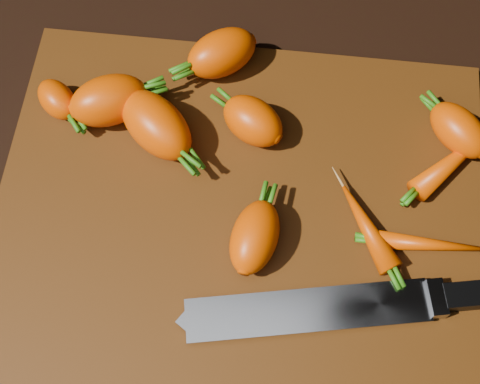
# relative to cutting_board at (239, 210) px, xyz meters

# --- Properties ---
(ground) EXTENTS (2.00, 2.00, 0.01)m
(ground) POSITION_rel_cutting_board_xyz_m (0.00, 0.00, -0.01)
(ground) COLOR black
(cutting_board) EXTENTS (0.50, 0.40, 0.01)m
(cutting_board) POSITION_rel_cutting_board_xyz_m (0.00, 0.00, 0.00)
(cutting_board) COLOR #4C290D
(cutting_board) RESTS_ON ground
(carrot_0) EXTENTS (0.10, 0.08, 0.05)m
(carrot_0) POSITION_rel_cutting_board_xyz_m (-0.15, 0.10, 0.03)
(carrot_0) COLOR #E44700
(carrot_0) RESTS_ON cutting_board
(carrot_1) EXTENTS (0.08, 0.08, 0.05)m
(carrot_1) POSITION_rel_cutting_board_xyz_m (0.00, 0.09, 0.03)
(carrot_1) COLOR #E44700
(carrot_1) RESTS_ON cutting_board
(carrot_2) EXTENTS (0.11, 0.10, 0.05)m
(carrot_2) POSITION_rel_cutting_board_xyz_m (-0.09, 0.07, 0.03)
(carrot_2) COLOR #E44700
(carrot_2) RESTS_ON cutting_board
(carrot_3) EXTENTS (0.06, 0.08, 0.05)m
(carrot_3) POSITION_rel_cutting_board_xyz_m (0.02, -0.04, 0.03)
(carrot_3) COLOR #E44700
(carrot_3) RESTS_ON cutting_board
(carrot_4) EXTENTS (0.09, 0.09, 0.05)m
(carrot_4) POSITION_rel_cutting_board_xyz_m (-0.04, 0.17, 0.03)
(carrot_4) COLOR #E44700
(carrot_4) RESTS_ON cutting_board
(carrot_5) EXTENTS (0.05, 0.04, 0.03)m
(carrot_5) POSITION_rel_cutting_board_xyz_m (-0.14, 0.10, 0.02)
(carrot_5) COLOR #E44700
(carrot_5) RESTS_ON cutting_board
(carrot_6) EXTENTS (0.08, 0.08, 0.04)m
(carrot_6) POSITION_rel_cutting_board_xyz_m (0.22, 0.10, 0.03)
(carrot_6) COLOR #E44700
(carrot_6) RESTS_ON cutting_board
(carrot_7) EXTENTS (0.10, 0.10, 0.03)m
(carrot_7) POSITION_rel_cutting_board_xyz_m (0.22, 0.08, 0.02)
(carrot_7) COLOR #E44700
(carrot_7) RESTS_ON cutting_board
(carrot_8) EXTENTS (0.11, 0.02, 0.02)m
(carrot_8) POSITION_rel_cutting_board_xyz_m (0.20, -0.02, 0.02)
(carrot_8) COLOR #E44700
(carrot_8) RESTS_ON cutting_board
(carrot_9) EXTENTS (0.07, 0.10, 0.03)m
(carrot_9) POSITION_rel_cutting_board_xyz_m (0.13, -0.01, 0.02)
(carrot_9) COLOR #E44700
(carrot_9) RESTS_ON cutting_board
(carrot_10) EXTENTS (0.06, 0.06, 0.03)m
(carrot_10) POSITION_rel_cutting_board_xyz_m (-0.21, 0.10, 0.02)
(carrot_10) COLOR #E44700
(carrot_10) RESTS_ON cutting_board
(knife) EXTENTS (0.38, 0.11, 0.02)m
(knife) POSITION_rel_cutting_board_xyz_m (0.10, -0.10, 0.02)
(knife) COLOR gray
(knife) RESTS_ON cutting_board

